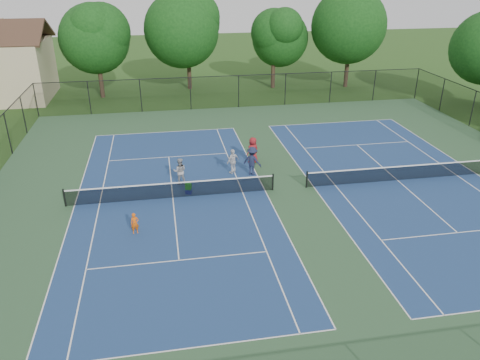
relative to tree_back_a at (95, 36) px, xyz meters
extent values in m
plane|color=#234716|center=(13.00, -24.00, -6.04)|extent=(140.00, 140.00, 0.00)
cube|color=#315831|center=(13.00, -24.00, -6.03)|extent=(36.00, 36.00, 0.01)
cube|color=navy|center=(6.00, -24.00, -6.03)|extent=(10.97, 23.77, 0.00)
cube|color=white|center=(6.00, -12.11, -6.02)|extent=(10.97, 0.06, 0.00)
cube|color=white|center=(6.00, -35.88, -6.02)|extent=(10.97, 0.06, 0.00)
cube|color=white|center=(0.52, -24.00, -6.02)|extent=(0.06, 23.77, 0.00)
cube|color=white|center=(11.48, -24.00, -6.02)|extent=(0.06, 23.77, 0.00)
cube|color=white|center=(1.88, -24.00, -6.02)|extent=(0.06, 23.77, 0.00)
cube|color=white|center=(10.12, -24.00, -6.02)|extent=(0.06, 23.77, 0.00)
cube|color=white|center=(6.00, -17.60, -6.02)|extent=(8.23, 0.06, 0.00)
cube|color=white|center=(6.00, -30.40, -6.02)|extent=(8.23, 0.06, 0.00)
cube|color=white|center=(6.00, -24.00, -6.02)|extent=(0.06, 12.80, 0.00)
cylinder|color=black|center=(0.05, -24.00, -5.50)|extent=(0.10, 0.10, 1.07)
cylinder|color=black|center=(11.95, -24.00, -5.50)|extent=(0.10, 0.10, 1.07)
cube|color=black|center=(6.00, -24.00, -5.57)|extent=(11.90, 0.01, 0.90)
cube|color=white|center=(6.00, -24.00, -5.09)|extent=(11.90, 0.04, 0.07)
cube|color=navy|center=(20.00, -24.00, -6.03)|extent=(10.97, 23.77, 0.00)
cube|color=white|center=(20.00, -12.11, -6.02)|extent=(10.97, 0.06, 0.00)
cube|color=white|center=(14.52, -24.00, -6.02)|extent=(0.06, 23.77, 0.00)
cube|color=white|center=(25.48, -24.00, -6.02)|extent=(0.06, 23.77, 0.00)
cube|color=white|center=(15.88, -24.00, -6.02)|extent=(0.06, 23.77, 0.00)
cube|color=white|center=(24.12, -24.00, -6.02)|extent=(0.06, 23.77, 0.00)
cube|color=white|center=(20.00, -17.60, -6.02)|extent=(8.23, 0.06, 0.00)
cube|color=white|center=(20.00, -30.40, -6.02)|extent=(8.23, 0.06, 0.00)
cube|color=white|center=(20.00, -24.00, -6.02)|extent=(0.06, 12.80, 0.00)
cylinder|color=black|center=(14.05, -24.00, -5.50)|extent=(0.10, 0.10, 1.07)
cube|color=black|center=(20.00, -24.00, -5.57)|extent=(11.90, 0.01, 0.90)
cube|color=white|center=(20.00, -24.00, -5.09)|extent=(11.90, 0.04, 0.07)
cylinder|color=black|center=(-5.00, -6.00, -4.54)|extent=(0.08, 0.08, 3.00)
cylinder|color=black|center=(-0.50, -6.00, -4.54)|extent=(0.08, 0.08, 3.00)
cylinder|color=black|center=(4.00, -6.00, -4.54)|extent=(0.08, 0.08, 3.00)
cylinder|color=black|center=(8.50, -6.00, -4.54)|extent=(0.08, 0.08, 3.00)
cylinder|color=black|center=(13.00, -6.00, -4.54)|extent=(0.08, 0.08, 3.00)
cylinder|color=black|center=(17.50, -6.00, -4.54)|extent=(0.08, 0.08, 3.00)
cylinder|color=black|center=(22.00, -6.00, -4.54)|extent=(0.08, 0.08, 3.00)
cylinder|color=black|center=(26.50, -6.00, -4.54)|extent=(0.08, 0.08, 3.00)
cylinder|color=black|center=(31.00, -6.00, -4.54)|extent=(0.08, 0.08, 3.00)
cylinder|color=black|center=(31.00, -15.00, -4.54)|extent=(0.08, 0.08, 3.00)
cylinder|color=black|center=(-5.00, -15.00, -4.54)|extent=(0.08, 0.08, 3.00)
cylinder|color=black|center=(31.00, -10.50, -4.54)|extent=(0.08, 0.08, 3.00)
cylinder|color=black|center=(-5.00, -10.50, -4.54)|extent=(0.08, 0.08, 3.00)
cube|color=black|center=(13.00, -6.00, -4.54)|extent=(36.00, 0.01, 3.00)
cube|color=black|center=(13.00, -6.00, -3.04)|extent=(36.00, 0.05, 0.05)
cylinder|color=#2D2116|center=(0.00, 0.00, -4.15)|extent=(0.44, 0.44, 3.78)
sphere|color=#103B11|center=(0.00, 0.00, -0.39)|extent=(6.80, 6.80, 6.80)
sphere|color=#103B11|center=(0.00, 0.00, 0.28)|extent=(5.58, 5.58, 5.58)
sphere|color=#103B11|center=(0.00, 0.00, 0.94)|extent=(4.35, 4.35, 4.35)
cylinder|color=#2D2116|center=(9.00, 2.00, -3.97)|extent=(0.44, 0.44, 4.14)
sphere|color=#103B11|center=(9.00, 2.00, 0.19)|extent=(7.60, 7.60, 7.60)
sphere|color=#103B11|center=(9.00, 2.00, 0.82)|extent=(6.23, 6.23, 6.23)
sphere|color=#103B11|center=(9.00, 2.00, 1.44)|extent=(4.86, 4.86, 4.86)
cylinder|color=#2D2116|center=(18.00, 1.00, -4.33)|extent=(0.44, 0.44, 3.42)
sphere|color=#103B11|center=(18.00, 1.00, -0.97)|extent=(6.00, 6.00, 6.00)
sphere|color=#103B11|center=(18.00, 1.00, -0.27)|extent=(4.92, 4.92, 4.92)
sphere|color=#103B11|center=(18.00, 1.00, 0.44)|extent=(3.84, 3.84, 3.84)
cylinder|color=#2D2116|center=(26.00, 0.00, -3.88)|extent=(0.44, 0.44, 4.32)
sphere|color=#103B11|center=(26.00, 0.00, 0.43)|extent=(7.80, 7.80, 7.80)
sphere|color=#103B11|center=(26.00, 0.00, 1.04)|extent=(6.40, 6.40, 6.40)
sphere|color=#103B11|center=(26.00, 0.00, 1.65)|extent=(4.99, 4.99, 4.99)
imported|color=#E75B0F|center=(3.99, -27.61, -5.48)|extent=(0.45, 0.34, 1.12)
imported|color=#9B9C9E|center=(6.56, -22.11, -5.20)|extent=(0.86, 0.69, 1.67)
imported|color=silver|center=(10.01, -21.10, -5.21)|extent=(1.03, 0.87, 1.65)
imported|color=#1B223D|center=(11.19, -21.52, -5.10)|extent=(1.39, 1.27, 1.88)
imported|color=maroon|center=(11.62, -19.61, -5.13)|extent=(1.05, 0.93, 1.82)
cube|color=navy|center=(6.95, -23.56, -5.90)|extent=(0.43, 0.41, 0.28)
cube|color=green|center=(6.95, -23.56, -5.56)|extent=(0.39, 0.36, 0.39)
camera|label=1|loc=(5.66, -48.47, 6.30)|focal=35.00mm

